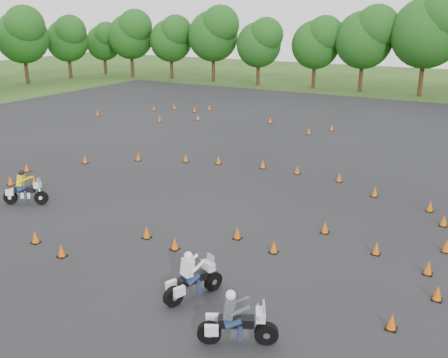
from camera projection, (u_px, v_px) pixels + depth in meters
name	position (u px, v px, depth m)	size (l,w,h in m)	color
ground	(173.00, 238.00, 18.90)	(140.00, 140.00, 0.00)	#2D5119
asphalt_pad	(244.00, 191.00, 23.88)	(62.00, 62.00, 0.00)	black
treeline	(409.00, 53.00, 46.11)	(86.63, 32.06, 10.89)	#1C4D16
traffic_cones	(240.00, 189.00, 23.45)	(36.25, 33.28, 0.45)	#DF5909
rider_grey	(238.00, 316.00, 12.63)	(2.09, 0.64, 1.61)	#46484F
rider_yellow	(24.00, 188.00, 21.97)	(1.98, 0.61, 1.53)	yellow
rider_white	(193.00, 274.00, 14.69)	(2.05, 0.63, 1.58)	silver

